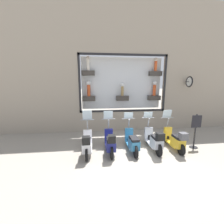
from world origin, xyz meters
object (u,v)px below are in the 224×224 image
Objects in this scene: scooter_teal_2 at (132,142)px; scooter_navy_3 at (110,142)px; scooter_white_4 at (87,144)px; scooter_yellow_0 at (175,140)px; shop_sign_post at (195,130)px; scooter_silver_1 at (154,140)px.

scooter_navy_3 reaches higher than scooter_teal_2.
scooter_white_4 is (-0.00, 0.95, -0.01)m from scooter_navy_3.
scooter_navy_3 is (0.01, 2.84, 0.01)m from scooter_yellow_0.
scooter_white_4 reaches higher than scooter_yellow_0.
shop_sign_post is at bearing -88.81° from scooter_white_4.
scooter_silver_1 is 1.00× the size of scooter_navy_3.
scooter_silver_1 is at bearing -90.01° from scooter_navy_3.
scooter_white_4 is (-0.06, 1.90, 0.04)m from scooter_teal_2.
shop_sign_post reaches higher than scooter_silver_1.
scooter_teal_2 is at bearing -88.19° from scooter_white_4.
scooter_teal_2 is at bearing 90.78° from shop_sign_post.
scooter_navy_3 is 1.00× the size of scooter_white_4.
scooter_yellow_0 is 1.00× the size of scooter_white_4.
scooter_navy_3 is (0.00, 1.90, -0.00)m from scooter_silver_1.
scooter_white_4 is 1.16× the size of shop_sign_post.
shop_sign_post is at bearing -83.97° from scooter_yellow_0.
scooter_yellow_0 is 1.90m from scooter_teal_2.
scooter_teal_2 is at bearing 86.52° from scooter_silver_1.
scooter_yellow_0 is 1.00× the size of scooter_teal_2.
shop_sign_post is (0.10, -0.97, 0.37)m from scooter_yellow_0.
scooter_teal_2 is 1.00× the size of scooter_white_4.
scooter_silver_1 is 1.96m from shop_sign_post.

